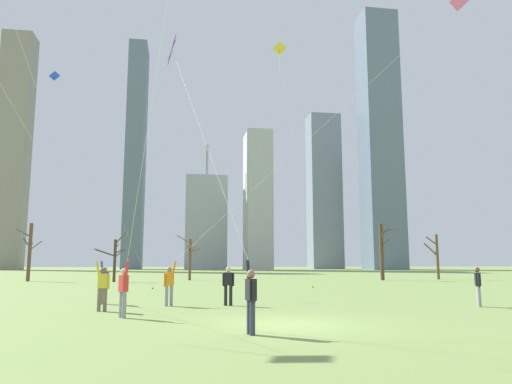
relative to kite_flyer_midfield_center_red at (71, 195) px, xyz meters
The scene contains 21 objects.
ground_plane 10.11m from the kite_flyer_midfield_center_red, 35.36° to the right, with size 400.00×400.00×0.00m, color #7A934C.
kite_flyer_midfield_center_red is the anchor object (origin of this frame).
kite_flyer_midfield_left_orange 2.31m from the kite_flyer_midfield_center_red, 91.70° to the left, with size 5.34×4.76×10.73m.
kite_flyer_foreground_right_pink 6.35m from the kite_flyer_midfield_center_red, 15.26° to the left, with size 15.84×1.72×16.35m.
kite_flyer_far_back_purple 7.77m from the kite_flyer_midfield_center_red, 44.71° to the right, with size 2.61×7.85×11.31m.
kite_flyer_midfield_right_white 4.63m from the kite_flyer_midfield_center_red, 51.99° to the right, with size 2.07×4.45×13.22m.
bystander_strolling_midfield 16.87m from the kite_flyer_midfield_center_red, ahead, with size 0.32×0.47×1.62m.
bystander_far_off_by_trees 7.33m from the kite_flyer_midfield_center_red, 11.53° to the left, with size 0.50×0.28×1.62m.
distant_kite_high_overhead_blue 17.73m from the kite_flyer_midfield_center_red, 104.85° to the left, with size 7.73×0.50×15.32m.
distant_kite_drifting_left_yellow 23.76m from the kite_flyer_midfield_center_red, 53.17° to the left, with size 2.67×1.52×19.33m.
bare_tree_center 32.93m from the kite_flyer_midfield_center_red, 108.41° to the left, with size 2.79×2.01×5.69m.
bare_tree_rightmost 44.05m from the kite_flyer_midfield_center_red, 43.00° to the left, with size 1.47×0.99×4.90m.
bare_tree_leftmost 38.08m from the kite_flyer_midfield_center_red, 48.49° to the left, with size 1.94×1.67×5.87m.
bare_tree_left_of_center 32.39m from the kite_flyer_midfield_center_red, 80.50° to the left, with size 2.48×3.18×4.76m.
bare_tree_far_right_edge 28.16m from the kite_flyer_midfield_center_red, 93.70° to the left, with size 2.99×2.21×4.73m.
skyline_mid_tower_right 122.25m from the kite_flyer_midfield_center_red, 109.39° to the left, with size 7.67×6.97×63.08m.
skyline_tall_tower 112.03m from the kite_flyer_midfield_center_red, 84.20° to the left, with size 11.13×5.81×34.22m.
skyline_wide_slab 127.52m from the kite_flyer_midfield_center_red, 68.32° to the left, with size 9.17×7.17×46.06m.
skyline_short_annex 106.90m from the kite_flyer_midfield_center_red, 76.79° to the left, with size 6.45×10.14×35.89m.
skyline_squat_block 118.29m from the kite_flyer_midfield_center_red, 60.18° to the left, with size 9.33×8.67×69.95m.
skyline_mid_tower_left 122.50m from the kite_flyer_midfield_center_red, 94.16° to the left, with size 5.05×11.47×64.88m.
Camera 1 is at (-3.22, -14.17, 1.80)m, focal length 33.74 mm.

